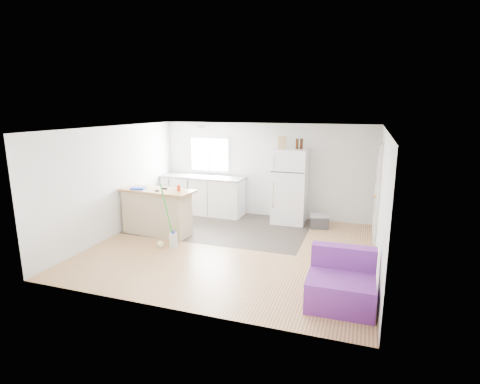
# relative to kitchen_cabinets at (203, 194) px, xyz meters

# --- Properties ---
(room) EXTENTS (5.51, 5.01, 2.41)m
(room) POSITION_rel_kitchen_cabinets_xyz_m (1.62, -2.15, 0.68)
(room) COLOR #905D3C
(room) RESTS_ON ground
(vinyl_zone) EXTENTS (4.05, 2.50, 0.00)m
(vinyl_zone) POSITION_rel_kitchen_cabinets_xyz_m (0.90, -0.90, -0.51)
(vinyl_zone) COLOR #2E2722
(vinyl_zone) RESTS_ON floor
(window) EXTENTS (1.18, 0.06, 0.98)m
(window) POSITION_rel_kitchen_cabinets_xyz_m (0.07, 0.34, 1.04)
(window) COLOR white
(window) RESTS_ON back_wall
(interior_door) EXTENTS (0.11, 0.92, 2.10)m
(interior_door) POSITION_rel_kitchen_cabinets_xyz_m (4.34, -0.60, 0.50)
(interior_door) COLOR white
(interior_door) RESTS_ON right_wall
(ceiling_fixture) EXTENTS (0.30, 0.30, 0.07)m
(ceiling_fixture) POSITION_rel_kitchen_cabinets_xyz_m (0.42, -0.95, 1.85)
(ceiling_fixture) COLOR white
(ceiling_fixture) RESTS_ON ceiling
(kitchen_cabinets) EXTENTS (2.29, 0.77, 1.31)m
(kitchen_cabinets) POSITION_rel_kitchen_cabinets_xyz_m (0.00, 0.00, 0.00)
(kitchen_cabinets) COLOR white
(kitchen_cabinets) RESTS_ON floor
(peninsula) EXTENTS (1.71, 0.78, 1.02)m
(peninsula) POSITION_rel_kitchen_cabinets_xyz_m (-0.28, -1.86, 0.00)
(peninsula) COLOR #C9B691
(peninsula) RESTS_ON floor
(refrigerator) EXTENTS (0.81, 0.78, 1.82)m
(refrigerator) POSITION_rel_kitchen_cabinets_xyz_m (2.35, -0.05, 0.40)
(refrigerator) COLOR white
(refrigerator) RESTS_ON floor
(cooler) EXTENTS (0.49, 0.38, 0.33)m
(cooler) POSITION_rel_kitchen_cabinets_xyz_m (3.13, -0.30, -0.34)
(cooler) COLOR #323235
(cooler) RESTS_ON floor
(purple_seat) EXTENTS (0.96, 0.90, 0.77)m
(purple_seat) POSITION_rel_kitchen_cabinets_xyz_m (3.85, -3.69, -0.23)
(purple_seat) COLOR #772D95
(purple_seat) RESTS_ON floor
(cleaner_jug) EXTENTS (0.18, 0.16, 0.34)m
(cleaner_jug) POSITION_rel_kitchen_cabinets_xyz_m (0.46, -2.48, -0.37)
(cleaner_jug) COLOR silver
(cleaner_jug) RESTS_ON floor
(mop) EXTENTS (0.25, 0.38, 1.35)m
(mop) POSITION_rel_kitchen_cabinets_xyz_m (0.25, -2.57, -0.28)
(mop) COLOR green
(mop) RESTS_ON floor
(red_cup) EXTENTS (0.10, 0.10, 0.12)m
(red_cup) POSITION_rel_kitchen_cabinets_xyz_m (0.26, -1.81, 0.57)
(red_cup) COLOR red
(red_cup) RESTS_ON peninsula
(blue_tray) EXTENTS (0.34, 0.28, 0.04)m
(blue_tray) POSITION_rel_kitchen_cabinets_xyz_m (-0.67, -1.95, 0.52)
(blue_tray) COLOR blue
(blue_tray) RESTS_ON peninsula
(tool_a) EXTENTS (0.14, 0.07, 0.03)m
(tool_a) POSITION_rel_kitchen_cabinets_xyz_m (-0.12, -1.78, 0.52)
(tool_a) COLOR black
(tool_a) RESTS_ON peninsula
(tool_b) EXTENTS (0.11, 0.06, 0.03)m
(tool_b) POSITION_rel_kitchen_cabinets_xyz_m (-0.16, -2.02, 0.52)
(tool_b) COLOR black
(tool_b) RESTS_ON peninsula
(cardboard_box) EXTENTS (0.22, 0.14, 0.30)m
(cardboard_box) POSITION_rel_kitchen_cabinets_xyz_m (2.14, -0.08, 1.46)
(cardboard_box) COLOR tan
(cardboard_box) RESTS_ON refrigerator
(bottle_left) EXTENTS (0.08, 0.08, 0.25)m
(bottle_left) POSITION_rel_kitchen_cabinets_xyz_m (2.50, -0.10, 1.43)
(bottle_left) COLOR #341909
(bottle_left) RESTS_ON refrigerator
(bottle_right) EXTENTS (0.07, 0.07, 0.25)m
(bottle_right) POSITION_rel_kitchen_cabinets_xyz_m (2.59, -0.04, 1.43)
(bottle_right) COLOR #341909
(bottle_right) RESTS_ON refrigerator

